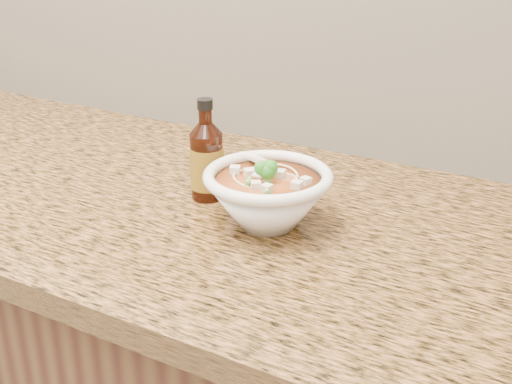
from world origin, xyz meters
The scene contains 4 objects.
cabinet centered at (0.00, 1.68, 0.43)m, with size 4.00×0.65×0.86m, color #33170F.
counter_slab centered at (0.00, 1.68, 0.88)m, with size 4.00×0.68×0.04m, color #A2653B.
soup_bowl centered at (0.38, 1.64, 0.95)m, with size 0.19×0.19×0.11m.
hot_sauce_bottle centered at (0.24, 1.68, 0.96)m, with size 0.07×0.07×0.17m.
Camera 1 is at (0.78, 0.87, 1.34)m, focal length 45.00 mm.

